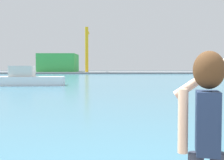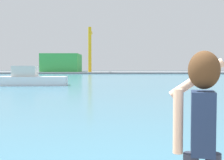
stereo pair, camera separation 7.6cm
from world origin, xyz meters
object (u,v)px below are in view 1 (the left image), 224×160
(person_photographer, at_px, (207,126))
(boat_moored, at_px, (29,79))
(warehouse_left, at_px, (59,63))
(port_crane, at_px, (88,45))

(person_photographer, xyz_separation_m, boat_moored, (-10.19, 29.86, -0.78))
(boat_moored, relative_size, warehouse_left, 0.61)
(warehouse_left, height_order, port_crane, port_crane)
(person_photographer, height_order, boat_moored, person_photographer)
(person_photographer, bearing_deg, warehouse_left, 24.79)
(boat_moored, height_order, port_crane, port_crane)
(port_crane, bearing_deg, boat_moored, -91.53)
(warehouse_left, xyz_separation_m, port_crane, (9.81, -5.08, 5.61))
(boat_moored, xyz_separation_m, port_crane, (1.55, 58.19, 8.26))
(warehouse_left, bearing_deg, person_photographer, -78.79)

